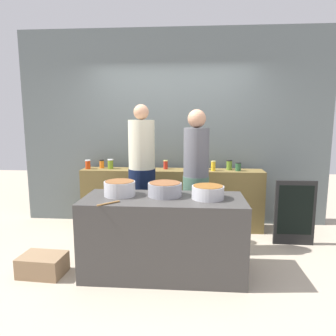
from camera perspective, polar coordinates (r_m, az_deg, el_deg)
ground at (r=3.86m, az=-0.40°, el=-16.45°), size 12.00×12.00×0.00m
storefront_wall at (r=4.93m, az=0.96°, el=7.22°), size 4.80×0.12×3.00m
display_shelf at (r=4.73m, az=0.68°, el=-5.71°), size 2.70×0.36×0.90m
prep_table at (r=3.41m, az=-0.83°, el=-12.29°), size 1.70×0.70×0.84m
preserve_jar_0 at (r=4.85m, az=-14.45°, el=0.65°), size 0.08×0.08×0.14m
preserve_jar_1 at (r=4.88m, az=-12.02°, el=0.75°), size 0.07×0.07×0.13m
preserve_jar_2 at (r=4.79m, az=-10.48°, el=0.73°), size 0.09×0.09×0.15m
preserve_jar_3 at (r=4.73m, az=-6.35°, el=0.71°), size 0.09×0.09×0.14m
preserve_jar_4 at (r=4.68m, az=-0.45°, el=0.62°), size 0.07×0.07×0.13m
preserve_jar_5 at (r=4.62m, az=5.20°, el=0.50°), size 0.07×0.07×0.14m
preserve_jar_6 at (r=4.67m, az=6.79°, el=0.35°), size 0.08×0.08×0.10m
preserve_jar_7 at (r=4.57m, az=8.29°, el=0.39°), size 0.07×0.07×0.14m
preserve_jar_8 at (r=4.70m, az=11.14°, el=0.56°), size 0.09×0.09×0.15m
preserve_jar_9 at (r=4.63m, az=12.72°, el=0.23°), size 0.08×0.08×0.12m
cooking_pot_left at (r=3.40m, az=-8.83°, el=-3.71°), size 0.33×0.33×0.16m
cooking_pot_center at (r=3.34m, az=-0.58°, el=-3.93°), size 0.36×0.36×0.15m
cooking_pot_right at (r=3.26m, az=7.31°, el=-4.42°), size 0.34×0.34×0.14m
wooden_spoon at (r=3.10m, az=-10.85°, el=-6.36°), size 0.19×0.18×0.02m
cook_with_tongs at (r=4.08m, az=-4.76°, el=-2.59°), size 0.35×0.35×1.84m
cook_in_cap at (r=3.86m, az=5.11°, el=-3.62°), size 0.32×0.32×1.77m
bread_crate at (r=3.75m, az=-21.94°, el=-16.11°), size 0.48×0.36×0.22m
chalkboard_sign at (r=4.45m, az=22.18°, el=-7.57°), size 0.52×0.05×0.87m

